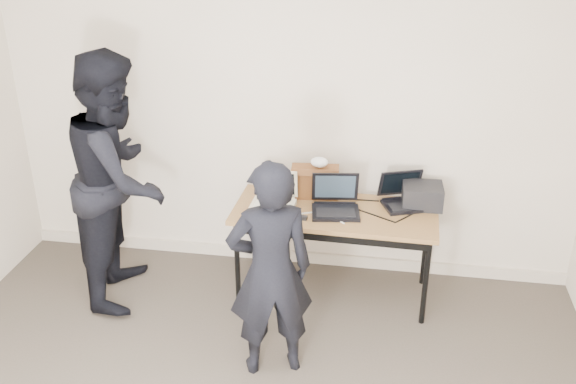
% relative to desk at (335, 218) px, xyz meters
% --- Properties ---
extents(room, '(4.60, 4.60, 2.80)m').
position_rel_desk_xyz_m(room, '(-0.42, -1.82, 0.69)').
color(room, '#413931').
rests_on(room, ground).
extents(desk, '(1.52, 0.69, 0.72)m').
position_rel_desk_xyz_m(desk, '(0.00, 0.00, 0.00)').
color(desk, brown).
rests_on(desk, ground).
extents(laptop_beige, '(0.33, 0.32, 0.26)m').
position_rel_desk_xyz_m(laptop_beige, '(-0.46, -0.01, 0.11)').
color(laptop_beige, beige).
rests_on(laptop_beige, desk).
extents(laptop_center, '(0.39, 0.38, 0.27)m').
position_rel_desk_xyz_m(laptop_center, '(0.00, 0.01, 0.12)').
color(laptop_center, black).
rests_on(laptop_center, desk).
extents(laptop_right, '(0.42, 0.41, 0.24)m').
position_rel_desk_xyz_m(laptop_right, '(0.50, 0.20, 0.11)').
color(laptop_right, black).
rests_on(laptop_right, desk).
extents(leather_satchel, '(0.37, 0.21, 0.25)m').
position_rel_desk_xyz_m(leather_satchel, '(-0.18, 0.23, 0.19)').
color(leather_satchel, brown).
rests_on(leather_satchel, desk).
extents(tissue, '(0.14, 0.11, 0.08)m').
position_rel_desk_xyz_m(tissue, '(-0.15, 0.23, 0.34)').
color(tissue, white).
rests_on(tissue, leather_satchel).
extents(equipment_box, '(0.30, 0.26, 0.17)m').
position_rel_desk_xyz_m(equipment_box, '(0.63, 0.19, 0.14)').
color(equipment_box, black).
rests_on(equipment_box, desk).
extents(power_brick, '(0.07, 0.05, 0.03)m').
position_rel_desk_xyz_m(power_brick, '(-0.22, -0.17, 0.07)').
color(power_brick, black).
rests_on(power_brick, desk).
extents(cables, '(1.15, 0.41, 0.01)m').
position_rel_desk_xyz_m(cables, '(0.05, -0.00, 0.06)').
color(cables, black).
rests_on(cables, desk).
extents(person_typist, '(0.63, 0.51, 1.47)m').
position_rel_desk_xyz_m(person_typist, '(-0.31, -0.91, 0.08)').
color(person_typist, black).
rests_on(person_typist, ground).
extents(person_observer, '(0.83, 1.01, 1.90)m').
position_rel_desk_xyz_m(person_observer, '(-1.58, -0.18, 0.29)').
color(person_observer, black).
rests_on(person_observer, ground).
extents(baseboard, '(4.50, 0.03, 0.10)m').
position_rel_desk_xyz_m(baseboard, '(-0.42, 0.42, -0.61)').
color(baseboard, '#C2B4A0').
rests_on(baseboard, ground).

